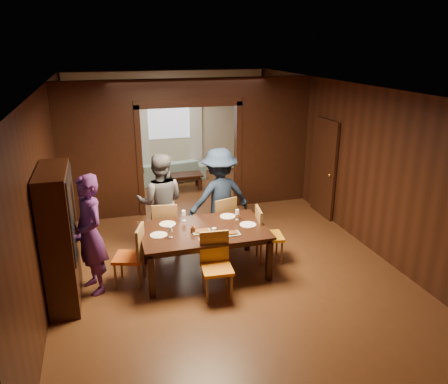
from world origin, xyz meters
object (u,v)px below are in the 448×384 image
object	(u,v)px
person_purple	(90,235)
chair_left	(129,255)
person_navy	(219,197)
chair_right	(270,235)
dining_table	(204,250)
sofa	(168,171)
hutch	(60,237)
chair_far_r	(220,220)
chair_near	(217,267)
coffee_table	(186,181)
chair_far_l	(166,227)
person_grey	(161,203)

from	to	relation	value
person_purple	chair_left	world-z (taller)	person_purple
person_navy	chair_right	distance (m)	1.19
dining_table	chair_left	xyz separation A→B (m)	(-1.21, -0.05, 0.10)
sofa	hutch	xyz separation A→B (m)	(-2.35, -5.35, 0.71)
chair_far_r	chair_right	bearing A→B (deg)	111.75
chair_near	hutch	size ratio (longest dim) A/B	0.48
person_navy	coffee_table	xyz separation A→B (m)	(0.03, 3.32, -0.72)
person_navy	hutch	size ratio (longest dim) A/B	0.92
chair_left	chair_far_l	distance (m)	1.19
person_grey	sofa	distance (m)	4.19
person_grey	chair_near	distance (m)	1.94
sofa	chair_left	distance (m)	5.36
chair_far_l	chair_left	bearing A→B (deg)	62.17
chair_left	hutch	world-z (taller)	hutch
sofa	coffee_table	xyz separation A→B (m)	(0.35, -0.82, -0.09)
coffee_table	chair_left	distance (m)	4.70
person_purple	chair_near	size ratio (longest dim) A/B	1.90
dining_table	chair_near	size ratio (longest dim) A/B	2.08
coffee_table	chair_near	size ratio (longest dim) A/B	0.82
sofa	dining_table	bearing A→B (deg)	78.06
person_purple	chair_near	bearing A→B (deg)	45.90
sofa	hutch	size ratio (longest dim) A/B	0.99
sofa	chair_far_l	bearing A→B (deg)	70.99
sofa	chair_far_l	xyz separation A→B (m)	(-0.69, -4.21, 0.20)
person_navy	coffee_table	size ratio (longest dim) A/B	2.29
person_navy	sofa	xyz separation A→B (m)	(-0.33, 4.14, -0.63)
chair_right	coffee_table	bearing A→B (deg)	17.26
person_navy	hutch	bearing A→B (deg)	15.19
person_grey	hutch	world-z (taller)	hutch
dining_table	coffee_table	distance (m)	4.33
person_grey	sofa	xyz separation A→B (m)	(0.74, 4.08, -0.61)
coffee_table	chair_far_r	xyz separation A→B (m)	(-0.03, -3.39, 0.28)
person_grey	chair_far_l	bearing A→B (deg)	123.37
person_grey	chair_left	bearing A→B (deg)	71.62
chair_far_r	person_grey	bearing A→B (deg)	-23.56
person_purple	coffee_table	distance (m)	5.00
sofa	chair_left	size ratio (longest dim) A/B	2.04
person_purple	chair_right	distance (m)	2.96
chair_far_l	sofa	bearing A→B (deg)	-89.94
person_grey	chair_left	world-z (taller)	person_grey
person_navy	coffee_table	world-z (taller)	person_navy
person_purple	coffee_table	world-z (taller)	person_purple
dining_table	hutch	world-z (taller)	hutch
chair_right	chair_near	distance (m)	1.44
chair_right	chair_left	bearing A→B (deg)	101.80
sofa	chair_near	xyz separation A→B (m)	(-0.19, -5.89, 0.20)
sofa	chair_left	bearing A→B (deg)	65.00
sofa	coffee_table	bearing A→B (deg)	103.62
person_navy	coffee_table	bearing A→B (deg)	-99.50
person_purple	person_navy	size ratio (longest dim) A/B	1.00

